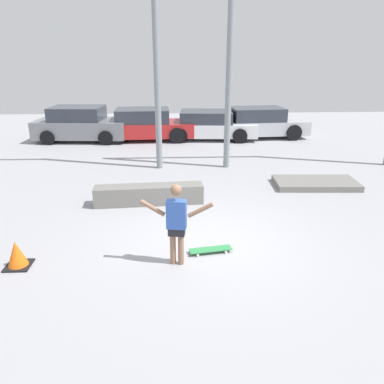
# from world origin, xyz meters

# --- Properties ---
(ground_plane) EXTENTS (36.00, 36.00, 0.00)m
(ground_plane) POSITION_xyz_m (0.00, 0.00, 0.00)
(ground_plane) COLOR #9E9EA3
(skateboarder) EXTENTS (1.28, 0.29, 1.52)m
(skateboarder) POSITION_xyz_m (-0.60, -0.77, 0.85)
(skateboarder) COLOR #8C664C
(skateboarder) RESTS_ON ground_plane
(skateboard) EXTENTS (0.84, 0.35, 0.08)m
(skateboard) POSITION_xyz_m (0.04, -0.40, 0.06)
(skateboard) COLOR #338C4C
(skateboard) RESTS_ON ground_plane
(grind_box) EXTENTS (2.75, 0.68, 0.48)m
(grind_box) POSITION_xyz_m (-1.28, 2.20, 0.24)
(grind_box) COLOR slate
(grind_box) RESTS_ON ground_plane
(manual_pad) EXTENTS (2.38, 1.27, 0.17)m
(manual_pad) POSITION_xyz_m (3.44, 3.33, 0.08)
(manual_pad) COLOR slate
(manual_pad) RESTS_ON ground_plane
(canopy_support_left) EXTENTS (5.75, 0.20, 6.66)m
(canopy_support_left) POSITION_xyz_m (-3.90, 5.42, 4.01)
(canopy_support_left) COLOR gray
(canopy_support_left) RESTS_ON ground_plane
(canopy_support_right) EXTENTS (5.75, 0.20, 6.66)m
(canopy_support_right) POSITION_xyz_m (3.90, 5.42, 4.01)
(canopy_support_right) COLOR gray
(canopy_support_right) RESTS_ON ground_plane
(parked_car_grey) EXTENTS (4.07, 2.22, 1.47)m
(parked_car_grey) POSITION_xyz_m (-4.69, 9.92, 0.70)
(parked_car_grey) COLOR slate
(parked_car_grey) RESTS_ON ground_plane
(parked_car_red) EXTENTS (4.24, 2.11, 1.36)m
(parked_car_red) POSITION_xyz_m (-1.88, 9.96, 0.66)
(parked_car_red) COLOR red
(parked_car_red) RESTS_ON ground_plane
(parked_car_white) EXTENTS (4.25, 2.24, 1.24)m
(parked_car_white) POSITION_xyz_m (0.93, 10.01, 0.60)
(parked_car_white) COLOR white
(parked_car_white) RESTS_ON ground_plane
(parked_car_silver) EXTENTS (4.28, 2.11, 1.35)m
(parked_car_silver) POSITION_xyz_m (3.26, 10.18, 0.65)
(parked_car_silver) COLOR #B7BABF
(parked_car_silver) RESTS_ON ground_plane
(traffic_cone) EXTENTS (0.44, 0.44, 0.49)m
(traffic_cone) POSITION_xyz_m (-3.44, -0.73, 0.24)
(traffic_cone) COLOR black
(traffic_cone) RESTS_ON ground_plane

